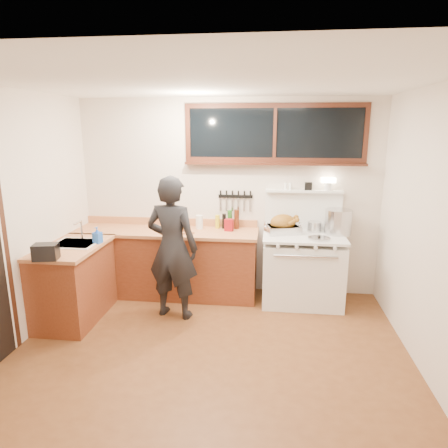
# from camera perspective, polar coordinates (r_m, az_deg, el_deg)

# --- Properties ---
(ground_plane) EXTENTS (4.00, 3.50, 0.02)m
(ground_plane) POSITION_cam_1_polar(r_m,az_deg,el_deg) (4.21, -2.15, -18.32)
(ground_plane) COLOR #5C3218
(room_shell) EXTENTS (4.10, 3.60, 2.65)m
(room_shell) POSITION_cam_1_polar(r_m,az_deg,el_deg) (3.62, -2.38, 4.57)
(room_shell) COLOR beige
(room_shell) RESTS_ON ground
(counter_back) EXTENTS (2.44, 0.64, 1.00)m
(counter_back) POSITION_cam_1_polar(r_m,az_deg,el_deg) (5.46, -8.18, -5.38)
(counter_back) COLOR #612A15
(counter_back) RESTS_ON ground
(counter_left) EXTENTS (0.64, 1.09, 0.90)m
(counter_left) POSITION_cam_1_polar(r_m,az_deg,el_deg) (5.05, -20.62, -7.76)
(counter_left) COLOR #612A15
(counter_left) RESTS_ON ground
(sink_unit) EXTENTS (0.50, 0.45, 0.37)m
(sink_unit) POSITION_cam_1_polar(r_m,az_deg,el_deg) (4.99, -20.41, -3.23)
(sink_unit) COLOR white
(sink_unit) RESTS_ON counter_left
(vintage_stove) EXTENTS (1.02, 0.74, 1.59)m
(vintage_stove) POSITION_cam_1_polar(r_m,az_deg,el_deg) (5.26, 11.14, -6.09)
(vintage_stove) COLOR white
(vintage_stove) RESTS_ON ground
(back_window) EXTENTS (2.32, 0.13, 0.77)m
(back_window) POSITION_cam_1_polar(r_m,az_deg,el_deg) (5.25, 7.25, 11.82)
(back_window) COLOR black
(back_window) RESTS_ON room_shell
(knife_strip) EXTENTS (0.46, 0.03, 0.28)m
(knife_strip) POSITION_cam_1_polar(r_m,az_deg,el_deg) (5.36, 1.64, 3.85)
(knife_strip) COLOR black
(knife_strip) RESTS_ON room_shell
(man) EXTENTS (0.68, 0.51, 1.70)m
(man) POSITION_cam_1_polar(r_m,az_deg,el_deg) (4.70, -7.39, -3.41)
(man) COLOR black
(man) RESTS_ON ground
(soap_bottle) EXTENTS (0.11, 0.11, 0.19)m
(soap_bottle) POSITION_cam_1_polar(r_m,az_deg,el_deg) (4.89, -17.64, -1.52)
(soap_bottle) COLOR blue
(soap_bottle) RESTS_ON counter_left
(toaster) EXTENTS (0.27, 0.21, 0.17)m
(toaster) POSITION_cam_1_polar(r_m,az_deg,el_deg) (4.47, -24.11, -3.65)
(toaster) COLOR black
(toaster) RESTS_ON counter_left
(cutting_board) EXTENTS (0.48, 0.43, 0.14)m
(cutting_board) POSITION_cam_1_polar(r_m,az_deg,el_deg) (5.19, -6.66, -0.58)
(cutting_board) COLOR #BD784B
(cutting_board) RESTS_ON counter_back
(roast_turkey) EXTENTS (0.48, 0.41, 0.24)m
(roast_turkey) POSITION_cam_1_polar(r_m,az_deg,el_deg) (5.16, 8.44, -0.18)
(roast_turkey) COLOR silver
(roast_turkey) RESTS_ON vintage_stove
(stockpot) EXTENTS (0.42, 0.42, 0.31)m
(stockpot) POSITION_cam_1_polar(r_m,az_deg,el_deg) (5.26, 16.01, 0.31)
(stockpot) COLOR silver
(stockpot) RESTS_ON vintage_stove
(saucepan) EXTENTS (0.23, 0.31, 0.13)m
(saucepan) POSITION_cam_1_polar(r_m,az_deg,el_deg) (5.30, 12.77, -0.37)
(saucepan) COLOR silver
(saucepan) RESTS_ON vintage_stove
(pot_lid) EXTENTS (0.27, 0.27, 0.04)m
(pot_lid) POSITION_cam_1_polar(r_m,az_deg,el_deg) (4.97, 13.43, -2.00)
(pot_lid) COLOR silver
(pot_lid) RESTS_ON vintage_stove
(coffee_tin) EXTENTS (0.12, 0.10, 0.16)m
(coffee_tin) POSITION_cam_1_polar(r_m,az_deg,el_deg) (5.22, 0.72, -0.14)
(coffee_tin) COLOR maroon
(coffee_tin) RESTS_ON counter_back
(pitcher) EXTENTS (0.10, 0.10, 0.18)m
(pitcher) POSITION_cam_1_polar(r_m,az_deg,el_deg) (5.33, -3.54, 0.28)
(pitcher) COLOR white
(pitcher) RESTS_ON counter_back
(bottle_cluster) EXTENTS (0.32, 0.07, 0.26)m
(bottle_cluster) POSITION_cam_1_polar(r_m,az_deg,el_deg) (5.33, 0.71, 0.57)
(bottle_cluster) COLOR black
(bottle_cluster) RESTS_ON counter_back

